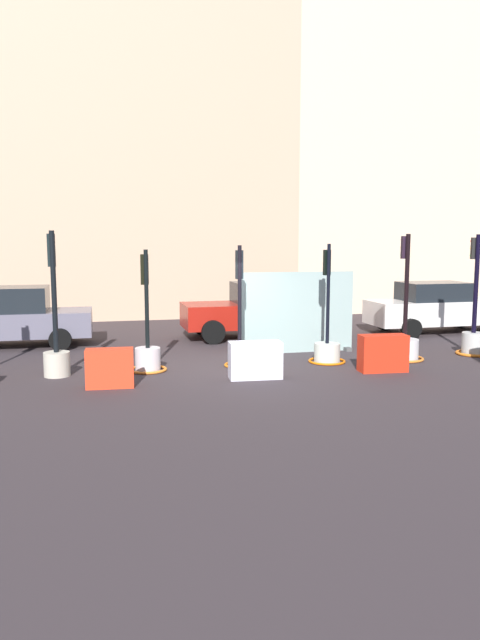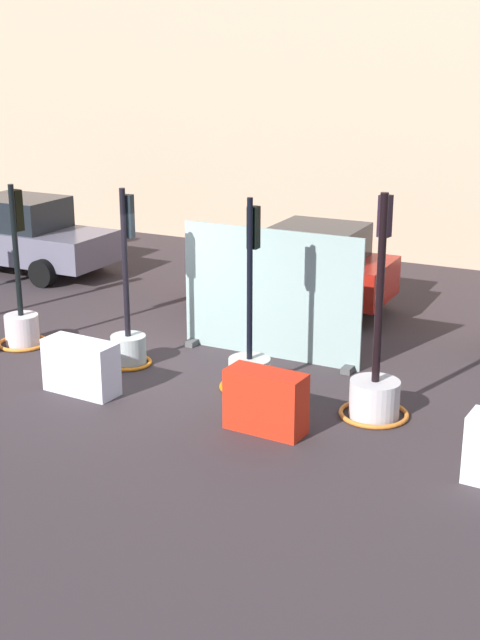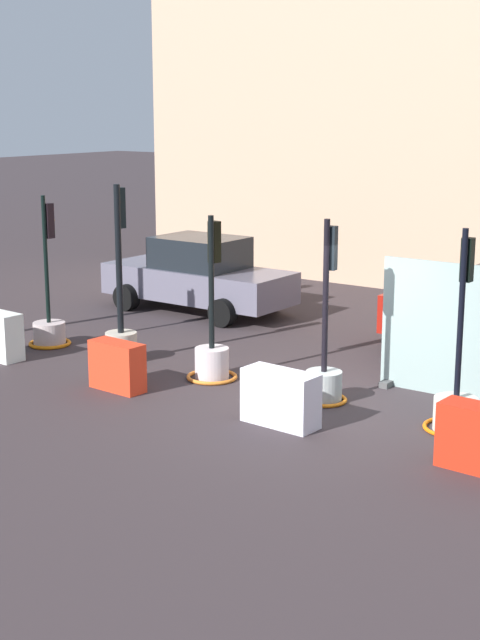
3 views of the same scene
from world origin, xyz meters
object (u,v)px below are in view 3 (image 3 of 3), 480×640
(traffic_light_2, at_px, (212,350))
(traffic_light_4, at_px, (457,401))
(traffic_light_0, at_px, (49,321))
(car_grey_saloon, at_px, (199,276))
(construction_barrier_2, at_px, (281,398))
(traffic_light_1, at_px, (121,325))
(traffic_light_3, at_px, (324,370))
(construction_barrier_1, at_px, (117,366))

(traffic_light_2, distance_m, traffic_light_4, 4.43)
(traffic_light_0, bearing_deg, traffic_light_4, 0.15)
(traffic_light_0, bearing_deg, car_grey_saloon, 83.57)
(car_grey_saloon, bearing_deg, traffic_light_0, -96.43)
(construction_barrier_2, height_order, car_grey_saloon, car_grey_saloon)
(car_grey_saloon, bearing_deg, traffic_light_1, -70.47)
(traffic_light_1, xyz_separation_m, traffic_light_2, (2.03, 0.08, -0.19))
(traffic_light_2, bearing_deg, construction_barrier_2, -30.05)
(traffic_light_0, relative_size, traffic_light_1, 0.90)
(traffic_light_0, height_order, traffic_light_3, traffic_light_0)
(traffic_light_0, relative_size, traffic_light_3, 1.01)
(traffic_light_2, xyz_separation_m, traffic_light_3, (2.21, 0.03, 0.01))
(construction_barrier_2, relative_size, car_grey_saloon, 0.26)
(traffic_light_0, distance_m, construction_barrier_2, 6.36)
(traffic_light_0, relative_size, traffic_light_2, 1.04)
(traffic_light_0, xyz_separation_m, construction_barrier_1, (3.10, -1.40, -0.07))
(car_grey_saloon, bearing_deg, construction_barrier_2, -43.21)
(traffic_light_0, relative_size, traffic_light_4, 1.00)
(traffic_light_2, height_order, car_grey_saloon, traffic_light_2)
(traffic_light_1, relative_size, traffic_light_3, 1.11)
(traffic_light_3, distance_m, traffic_light_4, 2.23)
(traffic_light_2, relative_size, car_grey_saloon, 0.63)
(construction_barrier_2, bearing_deg, traffic_light_0, 168.39)
(traffic_light_0, height_order, traffic_light_2, traffic_light_0)
(traffic_light_3, xyz_separation_m, construction_barrier_1, (-3.09, -1.45, -0.11))
(traffic_light_3, distance_m, construction_barrier_2, 1.34)
(construction_barrier_2, bearing_deg, traffic_light_1, 164.05)
(traffic_light_1, distance_m, traffic_light_4, 6.46)
(traffic_light_2, height_order, traffic_light_3, traffic_light_3)
(traffic_light_3, relative_size, construction_barrier_1, 2.92)
(traffic_light_2, relative_size, construction_barrier_2, 2.39)
(construction_barrier_2, distance_m, car_grey_saloon, 7.92)
(construction_barrier_2, bearing_deg, traffic_light_4, 30.87)
(traffic_light_3, xyz_separation_m, car_grey_saloon, (-5.72, 4.08, 0.31))
(traffic_light_1, relative_size, car_grey_saloon, 0.73)
(traffic_light_3, bearing_deg, car_grey_saloon, 144.49)
(traffic_light_0, bearing_deg, construction_barrier_1, -24.27)
(traffic_light_0, xyz_separation_m, car_grey_saloon, (0.47, 4.14, 0.34))
(traffic_light_1, xyz_separation_m, construction_barrier_1, (1.14, -1.34, -0.28))
(traffic_light_2, bearing_deg, traffic_light_4, -0.01)
(traffic_light_4, bearing_deg, construction_barrier_2, -149.13)
(construction_barrier_1, bearing_deg, traffic_light_2, 58.10)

